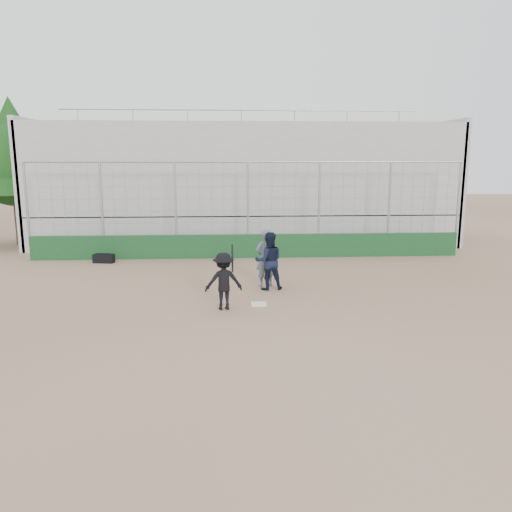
{
  "coord_description": "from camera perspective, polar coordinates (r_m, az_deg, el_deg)",
  "views": [
    {
      "loc": [
        -0.91,
        -13.79,
        4.1
      ],
      "look_at": [
        0.0,
        1.4,
        1.15
      ],
      "focal_mm": 35.0,
      "sensor_mm": 36.0,
      "label": 1
    }
  ],
  "objects": [
    {
      "name": "home_plate",
      "position": [
        14.41,
        0.34,
        -5.51
      ],
      "size": [
        0.44,
        0.44,
        0.02
      ],
      "primitive_type": "cube",
      "color": "white",
      "rests_on": "ground"
    },
    {
      "name": "ground",
      "position": [
        14.41,
        0.34,
        -5.55
      ],
      "size": [
        90.0,
        90.0,
        0.0
      ],
      "primitive_type": "plane",
      "color": "brown",
      "rests_on": "ground"
    },
    {
      "name": "tree_left",
      "position": [
        26.76,
        -26.05,
        10.5
      ],
      "size": [
        4.48,
        4.48,
        7.0
      ],
      "color": "#331D12",
      "rests_on": "ground"
    },
    {
      "name": "backstop",
      "position": [
        21.04,
        -0.92,
        2.39
      ],
      "size": [
        18.1,
        0.25,
        4.04
      ],
      "color": "#133C1B",
      "rests_on": "ground"
    },
    {
      "name": "umpire",
      "position": [
        16.22,
        1.05,
        -0.58
      ],
      "size": [
        0.81,
        0.69,
        1.7
      ],
      "primitive_type": "imported",
      "rotation": [
        0.0,
        0.0,
        3.56
      ],
      "color": "#555E6B",
      "rests_on": "ground"
    },
    {
      "name": "catcher_crouched",
      "position": [
        15.87,
        1.48,
        -1.69
      ],
      "size": [
        0.99,
        0.82,
        1.24
      ],
      "color": "black",
      "rests_on": "ground"
    },
    {
      "name": "batter_at_plate",
      "position": [
        13.81,
        -3.72,
        -2.87
      ],
      "size": [
        1.1,
        0.79,
        1.77
      ],
      "color": "black",
      "rests_on": "ground"
    },
    {
      "name": "bleachers",
      "position": [
        25.78,
        -1.42,
        8.36
      ],
      "size": [
        20.25,
        6.7,
        6.98
      ],
      "color": "#9E9E9E",
      "rests_on": "ground"
    },
    {
      "name": "equipment_bag",
      "position": [
        21.03,
        -17.0,
        -0.26
      ],
      "size": [
        0.87,
        0.48,
        0.39
      ],
      "color": "black",
      "rests_on": "ground"
    }
  ]
}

